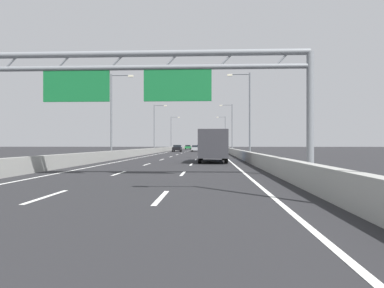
{
  "coord_description": "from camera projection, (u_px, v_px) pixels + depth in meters",
  "views": [
    {
      "loc": [
        3.3,
        1.51,
        1.65
      ],
      "look_at": [
        0.25,
        63.13,
        1.68
      ],
      "focal_mm": 33.65,
      "sensor_mm": 36.0,
      "label": 1
    }
  ],
  "objects": [
    {
      "name": "lane_dash_right_5",
      "position": [
        198.0,
        157.0,
        47.01
      ],
      "size": [
        0.16,
        3.0,
        0.01
      ],
      "primitive_type": "cube",
      "color": "white",
      "rests_on": "ground_plane"
    },
    {
      "name": "lane_dash_left_10",
      "position": [
        190.0,
        151.0,
        92.13
      ],
      "size": [
        0.16,
        3.0,
        0.01
      ],
      "primitive_type": "cube",
      "color": "white",
      "rests_on": "ground_plane"
    },
    {
      "name": "lane_dash_left_1",
      "position": [
        47.0,
        197.0,
        11.23
      ],
      "size": [
        0.16,
        3.0,
        0.01
      ],
      "primitive_type": "cube",
      "color": "white",
      "rests_on": "ground_plane"
    },
    {
      "name": "lane_dash_left_13",
      "position": [
        194.0,
        149.0,
        119.1
      ],
      "size": [
        0.16,
        3.0,
        0.01
      ],
      "primitive_type": "cube",
      "color": "white",
      "rests_on": "ground_plane"
    },
    {
      "name": "lane_dash_left_3",
      "position": [
        147.0,
        164.0,
        29.2
      ],
      "size": [
        0.16,
        3.0,
        0.01
      ],
      "primitive_type": "cube",
      "color": "white",
      "rests_on": "ground_plane"
    },
    {
      "name": "lane_dash_right_16",
      "position": [
        206.0,
        148.0,
        145.88
      ],
      "size": [
        0.16,
        3.0,
        0.01
      ],
      "primitive_type": "cube",
      "color": "white",
      "rests_on": "ground_plane"
    },
    {
      "name": "edge_line_right",
      "position": [
        218.0,
        151.0,
        86.29
      ],
      "size": [
        0.16,
        176.0,
        0.01
      ],
      "primitive_type": "cube",
      "color": "white",
      "rests_on": "ground_plane"
    },
    {
      "name": "lane_dash_right_13",
      "position": [
        205.0,
        149.0,
        118.92
      ],
      "size": [
        0.16,
        3.0,
        0.01
      ],
      "primitive_type": "cube",
      "color": "white",
      "rests_on": "ground_plane"
    },
    {
      "name": "lane_dash_right_3",
      "position": [
        191.0,
        164.0,
        29.03
      ],
      "size": [
        0.16,
        3.0,
        0.01
      ],
      "primitive_type": "cube",
      "color": "white",
      "rests_on": "ground_plane"
    },
    {
      "name": "lane_dash_right_8",
      "position": [
        202.0,
        152.0,
        73.97
      ],
      "size": [
        0.16,
        3.0,
        0.01
      ],
      "primitive_type": "cube",
      "color": "white",
      "rests_on": "ground_plane"
    },
    {
      "name": "edge_line_left",
      "position": [
        174.0,
        151.0,
        86.8
      ],
      "size": [
        0.16,
        176.0,
        0.01
      ],
      "primitive_type": "cube",
      "color": "white",
      "rests_on": "ground_plane"
    },
    {
      "name": "orange_car",
      "position": [
        211.0,
        149.0,
        72.64
      ],
      "size": [
        1.77,
        4.42,
        1.45
      ],
      "color": "orange",
      "rests_on": "ground_plane"
    },
    {
      "name": "silver_car",
      "position": [
        196.0,
        148.0,
        80.73
      ],
      "size": [
        1.83,
        4.22,
        1.41
      ],
      "color": "#A8ADB2",
      "rests_on": "ground_plane"
    },
    {
      "name": "lane_dash_right_15",
      "position": [
        206.0,
        148.0,
        136.9
      ],
      "size": [
        0.16,
        3.0,
        0.01
      ],
      "primitive_type": "cube",
      "color": "white",
      "rests_on": "ground_plane"
    },
    {
      "name": "black_car",
      "position": [
        177.0,
        148.0,
        78.6
      ],
      "size": [
        1.82,
        4.62,
        1.49
      ],
      "color": "black",
      "rests_on": "ground_plane"
    },
    {
      "name": "lane_dash_right_4",
      "position": [
        196.0,
        160.0,
        38.02
      ],
      "size": [
        0.16,
        3.0,
        0.01
      ],
      "primitive_type": "cube",
      "color": "white",
      "rests_on": "ground_plane"
    },
    {
      "name": "lane_dash_left_5",
      "position": [
        171.0,
        157.0,
        47.18
      ],
      "size": [
        0.16,
        3.0,
        0.01
      ],
      "primitive_type": "cube",
      "color": "white",
      "rests_on": "ground_plane"
    },
    {
      "name": "streetlamp_left_far",
      "position": [
        155.0,
        125.0,
        71.24
      ],
      "size": [
        2.58,
        0.28,
        9.5
      ],
      "color": "slate",
      "rests_on": "ground_plane"
    },
    {
      "name": "lane_dash_right_12",
      "position": [
        205.0,
        150.0,
        109.93
      ],
      "size": [
        0.16,
        3.0,
        0.01
      ],
      "primitive_type": "cube",
      "color": "white",
      "rests_on": "ground_plane"
    },
    {
      "name": "sign_gantry",
      "position": [
        140.0,
        81.0,
        18.07
      ],
      "size": [
        16.83,
        0.36,
        6.36
      ],
      "color": "gray",
      "rests_on": "ground_plane"
    },
    {
      "name": "lane_dash_left_9",
      "position": [
        188.0,
        151.0,
        83.14
      ],
      "size": [
        0.16,
        3.0,
        0.01
      ],
      "primitive_type": "cube",
      "color": "white",
      "rests_on": "ground_plane"
    },
    {
      "name": "lane_dash_left_12",
      "position": [
        193.0,
        150.0,
        110.11
      ],
      "size": [
        0.16,
        3.0,
        0.01
      ],
      "primitive_type": "cube",
      "color": "white",
      "rests_on": "ground_plane"
    },
    {
      "name": "lane_dash_right_7",
      "position": [
        201.0,
        153.0,
        64.98
      ],
      "size": [
        0.16,
        3.0,
        0.01
      ],
      "primitive_type": "cube",
      "color": "white",
      "rests_on": "ground_plane"
    },
    {
      "name": "lane_dash_left_11",
      "position": [
        192.0,
        150.0,
        101.12
      ],
      "size": [
        0.16,
        3.0,
        0.01
      ],
      "primitive_type": "cube",
      "color": "white",
      "rests_on": "ground_plane"
    },
    {
      "name": "barrier_left",
      "position": [
        176.0,
        148.0,
        108.86
      ],
      "size": [
        0.45,
        220.0,
        0.95
      ],
      "color": "#9E9E99",
      "rests_on": "ground_plane"
    },
    {
      "name": "blue_car",
      "position": [
        200.0,
        147.0,
        120.79
      ],
      "size": [
        1.87,
        4.15,
        1.44
      ],
      "color": "#2347AD",
      "rests_on": "ground_plane"
    },
    {
      "name": "barrier_right",
      "position": [
        222.0,
        148.0,
        108.18
      ],
      "size": [
        0.45,
        220.0,
        0.95
      ],
      "color": "#9E9E99",
      "rests_on": "ground_plane"
    },
    {
      "name": "streetlamp_right_far",
      "position": [
        231.0,
        125.0,
        70.51
      ],
      "size": [
        2.58,
        0.28,
        9.5
      ],
      "color": "slate",
      "rests_on": "ground_plane"
    },
    {
      "name": "lane_dash_right_14",
      "position": [
        206.0,
        149.0,
        127.91
      ],
      "size": [
        0.16,
        3.0,
        0.01
      ],
      "primitive_type": "cube",
      "color": "white",
      "rests_on": "ground_plane"
    },
    {
      "name": "lane_dash_right_10",
      "position": [
        204.0,
        151.0,
        91.95
      ],
      "size": [
        0.16,
        3.0,
        0.01
      ],
      "primitive_type": "cube",
      "color": "white",
      "rests_on": "ground_plane"
    },
    {
      "name": "lane_dash_left_14",
      "position": [
        195.0,
        149.0,
        128.08
      ],
      "size": [
        0.16,
        3.0,
        0.01
      ],
      "primitive_type": "cube",
      "color": "white",
      "rests_on": "ground_plane"
    },
    {
      "name": "green_car",
      "position": [
        188.0,
        147.0,
        115.02
      ],
      "size": [
        1.79,
        4.7,
        1.4
      ],
      "color": "#1E7A38",
      "rests_on": "ground_plane"
    },
    {
      "name": "white_car",
      "position": [
        211.0,
        149.0,
        61.74
      ],
      "size": [
        1.75,
        4.42,
        1.54
      ],
      "color": "silver",
      "rests_on": "ground_plane"
    },
    {
      "name": "streetlamp_left_distant",
      "position": [
        172.0,
        131.0,
        102.31
      ],
      "size": [
        2.58,
        0.28,
        9.5
      ],
      "color": "slate",
      "rests_on": "ground_plane"
    },
    {
      "name": "lane_dash_left_2",
      "position": [
        119.0,
        173.0,
        20.22
      ],
      "size": [
        0.16,
        3.0,
        0.01
      ],
      "primitive_type": "cube",
      "color": "white",
      "rests_on": "ground_plane"
    },
    {
      "name": "lane_dash_left_4",
      "position": [
        162.0,
        160.0,
        38.19
      ],
      "size": [
        0.16,
        3.0,
        0.01
      ],
      "primitive_type": "cube",
      "color": "white",
      "rests_on": "ground_plane"
    },
    {
      "name": "box_truck",
      "position": [
        213.0,
        145.0,
        33.06
      ],
      "size": [
        2.5,
        8.43,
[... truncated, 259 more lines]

